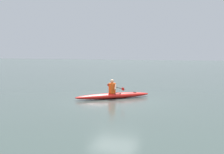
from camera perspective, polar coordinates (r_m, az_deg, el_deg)
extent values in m
plane|color=#384742|center=(16.39, 0.48, -4.57)|extent=(160.00, 160.00, 0.00)
ellipsoid|color=red|center=(17.36, 0.24, -3.54)|extent=(3.64, 3.62, 0.30)
torus|color=black|center=(17.41, 0.80, -3.07)|extent=(0.78, 0.78, 0.04)
cylinder|color=black|center=(17.90, 4.26, -2.84)|extent=(0.18, 0.18, 0.02)
cylinder|color=#E04C14|center=(17.27, 0.02, -2.10)|extent=(0.40, 0.40, 0.58)
sphere|color=tan|center=(17.23, 0.02, -0.78)|extent=(0.21, 0.21, 0.21)
cylinder|color=black|center=(17.34, 0.63, -1.87)|extent=(1.50, 1.51, 0.03)
ellipsoid|color=red|center=(18.30, -0.66, -1.52)|extent=(0.31, 0.31, 0.17)
ellipsoid|color=red|center=(16.39, 2.06, -2.26)|extent=(0.31, 0.31, 0.17)
cylinder|color=tan|center=(17.56, -0.12, -1.70)|extent=(0.32, 0.18, 0.34)
cylinder|color=tan|center=(17.02, 0.65, -1.91)|extent=(0.18, 0.32, 0.34)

